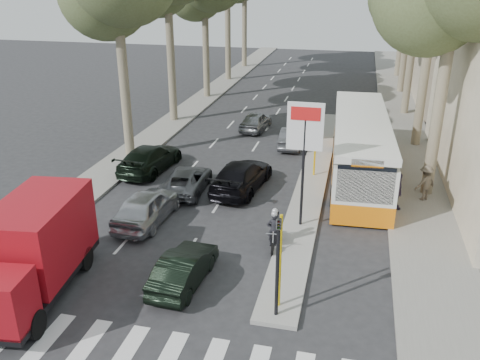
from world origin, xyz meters
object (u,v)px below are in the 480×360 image
object	(u,v)px
silver_hatchback	(147,206)
city_bus	(360,146)
dark_hatchback	(184,268)
motorcycle	(274,229)
red_truck	(33,249)

from	to	relation	value
silver_hatchback	city_bus	size ratio (longest dim) A/B	0.35
dark_hatchback	motorcycle	size ratio (longest dim) A/B	1.99
dark_hatchback	red_truck	distance (m)	5.17
dark_hatchback	motorcycle	bearing A→B (deg)	-124.03
silver_hatchback	motorcycle	distance (m)	5.93
silver_hatchback	red_truck	world-z (taller)	red_truck
dark_hatchback	red_truck	size ratio (longest dim) A/B	0.60
city_bus	motorcycle	world-z (taller)	city_bus
dark_hatchback	motorcycle	distance (m)	4.39
red_truck	motorcycle	size ratio (longest dim) A/B	3.30
red_truck	city_bus	bearing A→B (deg)	45.31
silver_hatchback	motorcycle	size ratio (longest dim) A/B	2.32
silver_hatchback	dark_hatchback	world-z (taller)	silver_hatchback
city_bus	silver_hatchback	bearing A→B (deg)	-142.24
red_truck	city_bus	size ratio (longest dim) A/B	0.50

